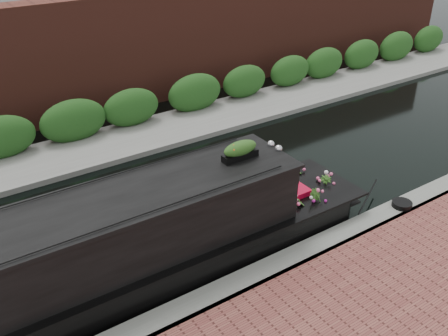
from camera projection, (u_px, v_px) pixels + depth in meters
ground at (145, 220)px, 12.09m from camera, size 80.00×80.00×0.00m
near_bank_coping at (220, 301)px, 9.70m from camera, size 40.00×0.60×0.50m
far_bank_path at (83, 154)px, 15.13m from camera, size 40.00×2.40×0.34m
far_hedge at (73, 143)px, 15.79m from camera, size 40.00×1.10×2.80m
far_brick_wall at (52, 121)px, 17.31m from camera, size 40.00×1.00×8.00m
narrowboat at (113, 258)px, 9.60m from camera, size 11.41×2.14×2.68m
rope_fender at (334, 193)px, 12.88m from camera, size 0.31×0.39×0.31m
coiled_mooring_rope at (402, 204)px, 12.14m from camera, size 0.48×0.48×0.12m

